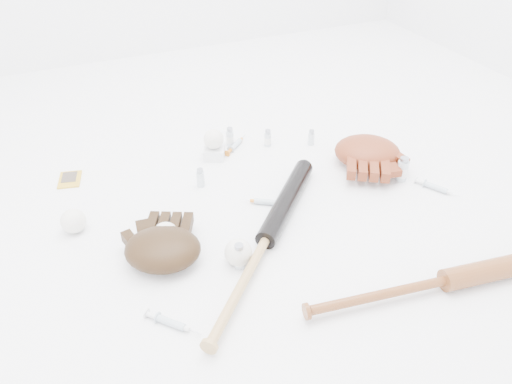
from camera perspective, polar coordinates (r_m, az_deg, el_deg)
name	(u,v)px	position (r m, az deg, el deg)	size (l,w,h in m)	color
bat_dark	(266,239)	(1.40, 1.15, -5.40)	(0.82, 0.06, 0.06)	black
bat_wood	(447,280)	(1.38, 20.95, -9.40)	(0.81, 0.06, 0.06)	brown
glove_dark	(163,249)	(1.37, -10.62, -6.39)	(0.25, 0.25, 0.09)	black
glove_tan	(367,152)	(1.79, 12.61, 4.53)	(0.27, 0.27, 0.10)	maroon
trading_card	(70,180)	(1.80, -20.51, 1.35)	(0.07, 0.10, 0.01)	gold
pedestal	(214,152)	(1.80, -4.78, 4.52)	(0.07, 0.07, 0.04)	white
baseball_on_pedestal	(214,139)	(1.78, -4.87, 6.06)	(0.07, 0.07, 0.07)	white
baseball_left	(166,235)	(1.43, -10.28, -4.87)	(0.08, 0.08, 0.08)	white
baseball_upper	(73,221)	(1.55, -20.15, -3.13)	(0.07, 0.07, 0.07)	white
baseball_mid	(238,252)	(1.35, -2.06, -6.91)	(0.08, 0.08, 0.08)	white
syringe_0	(171,323)	(1.24, -9.71, -14.50)	(0.17, 0.03, 0.02)	#ADBCC6
syringe_1	(266,202)	(1.57, 1.20, -1.15)	(0.17, 0.03, 0.02)	#ADBCC6
syringe_2	(236,145)	(1.87, -2.35, 5.41)	(0.17, 0.03, 0.02)	#ADBCC6
syringe_3	(436,187)	(1.74, 19.85, 0.49)	(0.17, 0.03, 0.02)	#ADBCC6
vial_0	(268,138)	(1.86, 1.35, 6.21)	(0.03, 0.03, 0.07)	silver
vial_1	(311,137)	(1.88, 6.33, 6.23)	(0.02, 0.02, 0.06)	silver
vial_2	(200,177)	(1.65, -6.37, 1.66)	(0.03, 0.03, 0.07)	silver
vial_3	(403,169)	(1.74, 16.41, 2.56)	(0.04, 0.04, 0.09)	silver
vial_4	(239,256)	(1.34, -1.93, -7.31)	(0.03, 0.03, 0.08)	silver
vial_5	(230,137)	(1.87, -3.00, 6.35)	(0.03, 0.03, 0.07)	silver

